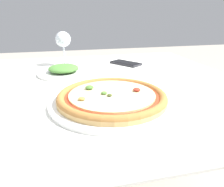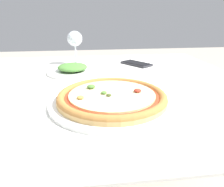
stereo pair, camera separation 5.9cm
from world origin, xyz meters
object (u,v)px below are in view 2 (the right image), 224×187
object	(u,v)px
dining_table	(83,106)
side_plate	(73,69)
wine_glass_far_left	(75,40)
cell_phone	(136,64)
pizza_plate	(112,98)

from	to	relation	value
dining_table	side_plate	distance (m)	0.18
wine_glass_far_left	cell_phone	bearing A→B (deg)	-9.96
wine_glass_far_left	cell_phone	distance (m)	0.31
wine_glass_far_left	side_plate	bearing A→B (deg)	-93.46
pizza_plate	side_plate	bearing A→B (deg)	109.94
dining_table	cell_phone	bearing A→B (deg)	44.32
dining_table	cell_phone	world-z (taller)	cell_phone
side_plate	cell_phone	bearing A→B (deg)	20.59
dining_table	pizza_plate	distance (m)	0.24
dining_table	cell_phone	distance (m)	0.37
side_plate	dining_table	bearing A→B (deg)	-75.77
dining_table	pizza_plate	world-z (taller)	pizza_plate
pizza_plate	cell_phone	xyz separation A→B (m)	(0.17, 0.44, -0.01)
pizza_plate	wine_glass_far_left	world-z (taller)	wine_glass_far_left
pizza_plate	cell_phone	bearing A→B (deg)	68.75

